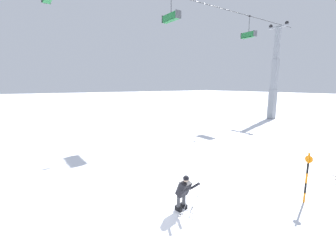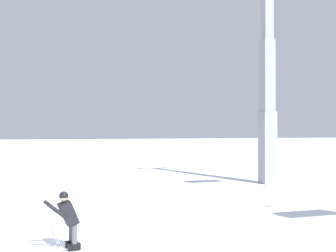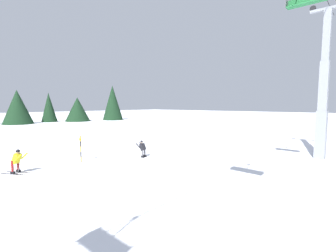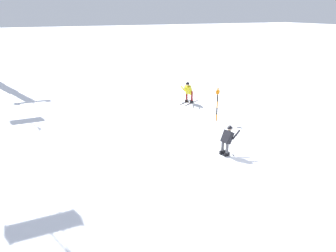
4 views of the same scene
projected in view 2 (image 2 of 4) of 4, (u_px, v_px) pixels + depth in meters
The scene contains 3 objects.
ground_plane at pixel (105, 238), 10.62m from camera, with size 260.00×260.00×0.00m, color white.
skier_carving_main at pixel (68, 217), 9.55m from camera, with size 0.77×1.80×1.48m.
lift_tower_near at pixel (267, 89), 21.65m from camera, with size 0.74×2.50×12.05m.
Camera 2 is at (10.65, -1.63, 2.79)m, focal length 43.60 mm.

